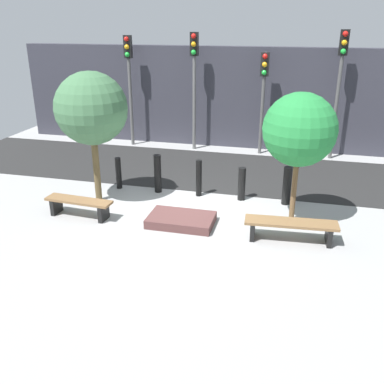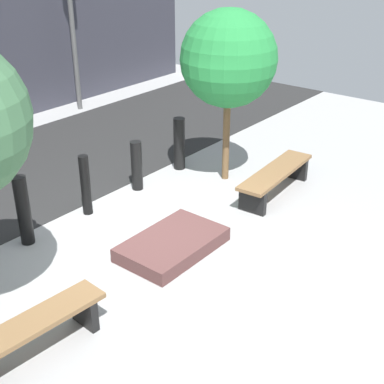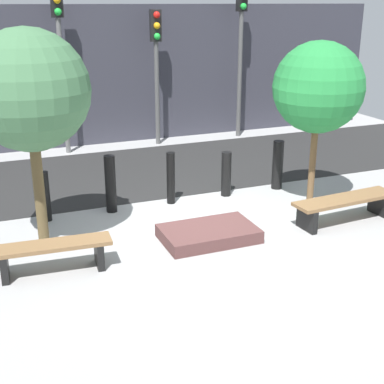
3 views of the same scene
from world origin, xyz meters
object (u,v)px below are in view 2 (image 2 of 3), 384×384
(tree_behind_right_bench, at_px, (229,59))
(bollard_right, at_px, (137,166))
(bench_left, at_px, (34,330))
(bollard_left, at_px, (23,211))
(bollard_center, at_px, (86,185))
(bollard_far_right, at_px, (179,144))
(bench_right, at_px, (276,176))
(planter_bed, at_px, (172,244))

(tree_behind_right_bench, bearing_deg, bollard_right, 144.62)
(bench_left, relative_size, bollard_left, 1.59)
(bench_left, distance_m, bollard_center, 3.22)
(bollard_center, bearing_deg, bench_left, -141.25)
(tree_behind_right_bench, height_order, bollard_left, tree_behind_right_bench)
(tree_behind_right_bench, distance_m, bollard_far_right, 1.95)
(bench_left, height_order, bollard_center, bollard_center)
(bench_right, height_order, bollard_far_right, bollard_far_right)
(bollard_center, bearing_deg, bench_right, -38.75)
(bollard_right, bearing_deg, bench_right, -56.29)
(tree_behind_right_bench, bearing_deg, bench_left, -168.07)
(planter_bed, distance_m, bollard_left, 2.19)
(tree_behind_right_bench, height_order, bollard_center, tree_behind_right_bench)
(bench_left, relative_size, tree_behind_right_bench, 0.56)
(bench_right, relative_size, bollard_left, 1.88)
(bench_right, distance_m, bollard_left, 4.19)
(bollard_left, relative_size, bollard_right, 1.20)
(bollard_center, relative_size, bollard_right, 1.13)
(planter_bed, height_order, bollard_far_right, bollard_far_right)
(planter_bed, distance_m, bollard_center, 1.85)
(bench_right, xyz_separation_m, bollard_center, (-2.50, 2.01, 0.17))
(bollard_center, bearing_deg, bollard_left, 180.00)
(bench_left, xyz_separation_m, bollard_left, (1.34, 2.01, 0.21))
(tree_behind_right_bench, bearing_deg, planter_bed, -161.09)
(planter_bed, xyz_separation_m, bollard_right, (1.16, 1.81, 0.34))
(bollard_far_right, bearing_deg, bench_left, -157.41)
(bollard_left, relative_size, bollard_center, 1.06)
(bollard_far_right, bearing_deg, bollard_center, 180.00)
(planter_bed, height_order, tree_behind_right_bench, tree_behind_right_bench)
(planter_bed, relative_size, bollard_right, 1.71)
(bollard_center, relative_size, bollard_far_right, 1.00)
(tree_behind_right_bench, height_order, bollard_far_right, tree_behind_right_bench)
(bollard_left, bearing_deg, bollard_center, 0.00)
(bollard_far_right, bearing_deg, planter_bed, -142.11)
(planter_bed, xyz_separation_m, bollard_far_right, (2.33, 1.81, 0.40))
(bollard_center, bearing_deg, tree_behind_right_bench, -20.82)
(planter_bed, bearing_deg, bench_right, -4.57)
(bench_right, bearing_deg, bollard_center, 137.20)
(bench_left, relative_size, bench_right, 0.85)
(tree_behind_right_bench, xyz_separation_m, bollard_far_right, (-0.18, 0.95, -1.69))
(bench_right, bearing_deg, bollard_far_right, 91.01)
(bench_right, height_order, bollard_right, bollard_right)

